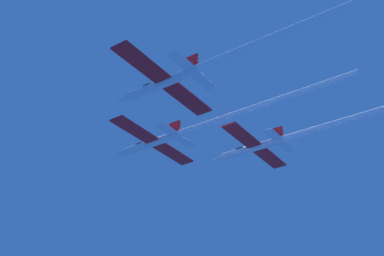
% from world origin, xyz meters
% --- Properties ---
extents(jet_lead, '(20.54, 46.53, 3.40)m').
position_xyz_m(jet_lead, '(-0.18, -10.34, -0.76)').
color(jet_lead, white).
extents(jet_left_wing, '(20.54, 43.27, 3.40)m').
position_xyz_m(jet_left_wing, '(-14.04, -22.02, -0.85)').
color(jet_left_wing, white).
extents(jet_right_wing, '(20.54, 48.35, 3.40)m').
position_xyz_m(jet_right_wing, '(13.69, -24.27, 0.35)').
color(jet_right_wing, white).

